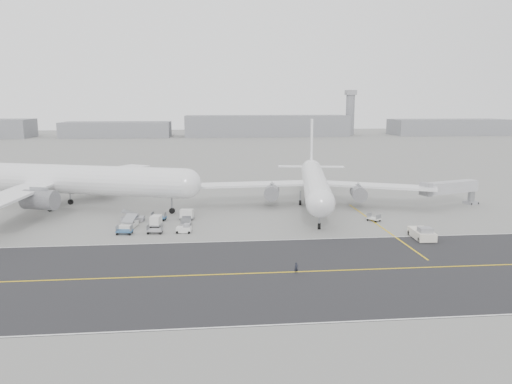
{
  "coord_description": "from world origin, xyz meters",
  "views": [
    {
      "loc": [
        -1.68,
        -81.02,
        22.33
      ],
      "look_at": [
        7.77,
        12.0,
        5.61
      ],
      "focal_mm": 35.0,
      "sensor_mm": 36.0,
      "label": 1
    }
  ],
  "objects": [
    {
      "name": "pushback_tug",
      "position": [
        33.98,
        -3.83,
        0.92
      ],
      "size": [
        3.16,
        7.91,
        2.25
      ],
      "rotation": [
        0.0,
        0.0,
        -0.05
      ],
      "color": "silver",
      "rests_on": "ground"
    },
    {
      "name": "stray_dolly",
      "position": [
        30.2,
        9.31,
        0.0
      ],
      "size": [
        2.58,
        2.83,
        1.49
      ],
      "primitive_type": null,
      "rotation": [
        0.0,
        0.0,
        0.59
      ],
      "color": "silver",
      "rests_on": "ground"
    },
    {
      "name": "airliner_b",
      "position": [
        22.03,
        25.06,
        5.25
      ],
      "size": [
        51.44,
        52.43,
        18.22
      ],
      "rotation": [
        0.0,
        0.0,
        -0.17
      ],
      "color": "white",
      "rests_on": "ground"
    },
    {
      "name": "ground_crew_a",
      "position": [
        10.02,
        -18.69,
        0.78
      ],
      "size": [
        0.66,
        0.55,
        1.56
      ],
      "primitive_type": "imported",
      "rotation": [
        0.0,
        0.0,
        0.35
      ],
      "color": "black",
      "rests_on": "ground"
    },
    {
      "name": "horizon_buildings",
      "position": [
        30.0,
        260.0,
        0.0
      ],
      "size": [
        520.0,
        28.0,
        28.0
      ],
      "primitive_type": null,
      "color": "gray",
      "rests_on": "ground"
    },
    {
      "name": "control_tower",
      "position": [
        100.0,
        265.0,
        16.25
      ],
      "size": [
        7.0,
        7.0,
        31.25
      ],
      "color": "gray",
      "rests_on": "ground"
    },
    {
      "name": "jet_bridge",
      "position": [
        51.34,
        21.25,
        3.96
      ],
      "size": [
        15.08,
        7.26,
        5.68
      ],
      "rotation": [
        0.0,
        0.0,
        0.31
      ],
      "color": "gray",
      "rests_on": "ground"
    },
    {
      "name": "gse_cluster",
      "position": [
        -10.74,
        9.28,
        0.0
      ],
      "size": [
        20.37,
        19.83,
        2.11
      ],
      "primitive_type": null,
      "rotation": [
        0.0,
        0.0,
        -0.13
      ],
      "color": "#98989D",
      "rests_on": "ground"
    },
    {
      "name": "ground",
      "position": [
        0.0,
        0.0,
        0.0
      ],
      "size": [
        700.0,
        700.0,
        0.0
      ],
      "primitive_type": "plane",
      "color": "gray",
      "rests_on": "ground"
    },
    {
      "name": "taxiway",
      "position": [
        5.02,
        -17.98,
        0.01
      ],
      "size": [
        220.0,
        59.0,
        0.03
      ],
      "color": "#28282A",
      "rests_on": "ground"
    },
    {
      "name": "airliner_a",
      "position": [
        -32.66,
        28.05,
        6.31
      ],
      "size": [
        61.28,
        60.12,
        21.92
      ],
      "rotation": [
        0.0,
        0.0,
        1.25
      ],
      "color": "white",
      "rests_on": "ground"
    }
  ]
}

